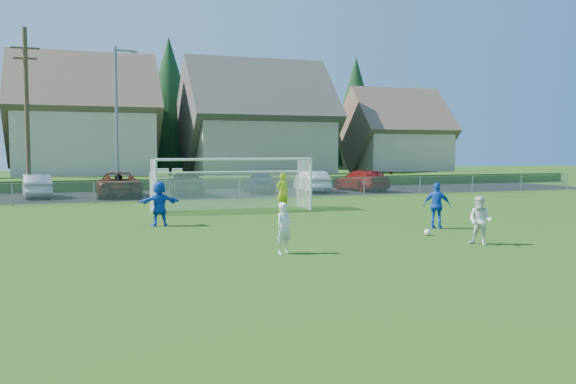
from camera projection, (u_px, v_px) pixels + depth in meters
name	position (u px, v px, depth m)	size (l,w,h in m)	color
ground	(406.00, 276.00, 13.81)	(160.00, 160.00, 0.00)	#193D0C
asphalt_lot	(188.00, 194.00, 39.66)	(60.00, 60.00, 0.00)	black
grass_embankment	(170.00, 182.00, 46.68)	(70.00, 6.00, 0.80)	#1E420F
soccer_ball	(427.00, 232.00, 20.41)	(0.22, 0.22, 0.22)	white
player_white_a	(284.00, 228.00, 16.78)	(0.52, 0.34, 1.42)	white
player_white_b	(480.00, 221.00, 18.34)	(0.72, 0.56, 1.47)	white
player_blue_a	(437.00, 206.00, 22.19)	(0.98, 0.41, 1.68)	blue
player_blue_b	(159.00, 204.00, 22.95)	(1.57, 0.50, 1.69)	blue
goalkeeper	(282.00, 192.00, 28.52)	(0.65, 0.43, 1.79)	#D0DF1A
car_b	(37.00, 186.00, 36.54)	(1.49, 4.28, 1.41)	silver
car_c	(118.00, 184.00, 37.27)	(2.53, 5.49, 1.53)	#501609
car_d	(186.00, 184.00, 38.37)	(2.08, 5.11, 1.48)	black
car_e	(260.00, 182.00, 40.73)	(1.66, 4.11, 1.40)	#121D40
car_f	(312.00, 181.00, 41.63)	(1.53, 4.39, 1.45)	silver
car_g	(361.00, 180.00, 42.98)	(2.05, 5.04, 1.46)	maroon
soccer_goal	(231.00, 176.00, 28.78)	(7.42, 1.90, 2.50)	white
chainlink_fence	(205.00, 190.00, 34.45)	(52.06, 0.06, 1.20)	gray
streetlight	(117.00, 117.00, 36.43)	(1.38, 0.18, 9.00)	slate
utility_pole	(27.00, 111.00, 35.66)	(1.60, 0.26, 10.00)	#473321
houses_row	(179.00, 100.00, 53.88)	(53.90, 11.45, 13.27)	tan
tree_row	(159.00, 109.00, 59.50)	(65.98, 12.36, 13.80)	#382616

